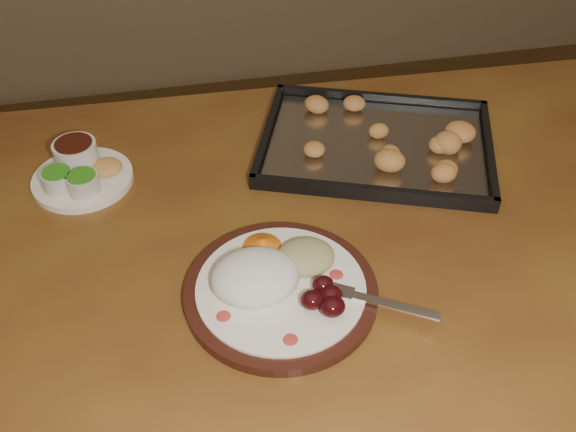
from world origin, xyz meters
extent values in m
cube|color=brown|center=(0.01, 0.22, 0.73)|extent=(1.53, 0.95, 0.04)
cylinder|color=#532D18|center=(0.70, 0.58, 0.35)|extent=(0.07, 0.07, 0.71)
cylinder|color=black|center=(0.00, 0.11, 0.76)|extent=(0.27, 0.27, 0.02)
cylinder|color=white|center=(0.00, 0.11, 0.77)|extent=(0.24, 0.24, 0.01)
ellipsoid|color=#BF332D|center=(-0.09, 0.07, 0.77)|extent=(0.02, 0.02, 0.00)
ellipsoid|color=#BF332D|center=(-0.01, 0.01, 0.77)|extent=(0.02, 0.02, 0.00)
ellipsoid|color=#BF332D|center=(0.08, 0.11, 0.77)|extent=(0.02, 0.02, 0.00)
ellipsoid|color=#BF332D|center=(-0.07, 0.16, 0.77)|extent=(0.02, 0.02, 0.00)
ellipsoid|color=silver|center=(-0.03, 0.12, 0.78)|extent=(0.16, 0.15, 0.06)
ellipsoid|color=#3E080C|center=(0.03, 0.06, 0.78)|extent=(0.03, 0.03, 0.03)
ellipsoid|color=#3E080C|center=(0.06, 0.07, 0.78)|extent=(0.03, 0.03, 0.03)
ellipsoid|color=#3E080C|center=(0.06, 0.09, 0.78)|extent=(0.03, 0.03, 0.03)
ellipsoid|color=#3E080C|center=(0.06, 0.04, 0.78)|extent=(0.03, 0.03, 0.03)
ellipsoid|color=tan|center=(0.05, 0.15, 0.78)|extent=(0.11, 0.11, 0.03)
cone|color=orange|center=(-0.01, 0.19, 0.78)|extent=(0.06, 0.06, 0.03)
cube|color=white|center=(0.14, 0.04, 0.77)|extent=(0.12, 0.08, 0.00)
cube|color=white|center=(0.08, 0.08, 0.77)|extent=(0.04, 0.04, 0.00)
cylinder|color=white|center=(0.05, 0.08, 0.77)|extent=(0.03, 0.02, 0.00)
cylinder|color=white|center=(0.06, 0.09, 0.77)|extent=(0.03, 0.02, 0.00)
cylinder|color=white|center=(0.06, 0.09, 0.77)|extent=(0.03, 0.02, 0.00)
cylinder|color=white|center=(0.06, 0.10, 0.77)|extent=(0.03, 0.02, 0.00)
cylinder|color=white|center=(-0.28, 0.43, 0.76)|extent=(0.17, 0.17, 0.01)
cylinder|color=beige|center=(-0.32, 0.40, 0.78)|extent=(0.05, 0.05, 0.03)
cylinder|color=#318D1C|center=(-0.32, 0.40, 0.79)|extent=(0.05, 0.05, 0.00)
cylinder|color=beige|center=(-0.27, 0.39, 0.78)|extent=(0.05, 0.05, 0.03)
cylinder|color=#318D1C|center=(-0.27, 0.39, 0.79)|extent=(0.05, 0.05, 0.00)
cylinder|color=silver|center=(-0.29, 0.47, 0.78)|extent=(0.07, 0.07, 0.04)
cylinder|color=black|center=(-0.29, 0.47, 0.81)|extent=(0.06, 0.06, 0.00)
ellipsoid|color=gold|center=(-0.24, 0.43, 0.77)|extent=(0.05, 0.05, 0.02)
cube|color=black|center=(0.24, 0.42, 0.75)|extent=(0.49, 0.43, 0.01)
cube|color=black|center=(0.29, 0.55, 0.77)|extent=(0.39, 0.15, 0.02)
cube|color=black|center=(0.19, 0.28, 0.77)|extent=(0.39, 0.15, 0.02)
cube|color=black|center=(0.43, 0.35, 0.77)|extent=(0.12, 0.29, 0.02)
cube|color=black|center=(0.05, 0.49, 0.77)|extent=(0.12, 0.29, 0.02)
cube|color=#B0B0B5|center=(0.24, 0.42, 0.76)|extent=(0.46, 0.39, 0.00)
ellipsoid|color=#C79345|center=(0.29, 0.40, 0.78)|extent=(0.05, 0.04, 0.03)
ellipsoid|color=#C79345|center=(0.34, 0.41, 0.78)|extent=(0.06, 0.06, 0.03)
ellipsoid|color=#C79345|center=(0.30, 0.48, 0.78)|extent=(0.06, 0.06, 0.03)
ellipsoid|color=#C79345|center=(0.26, 0.47, 0.78)|extent=(0.04, 0.05, 0.03)
ellipsoid|color=#C79345|center=(0.22, 0.50, 0.78)|extent=(0.06, 0.06, 0.03)
ellipsoid|color=#C79345|center=(0.20, 0.45, 0.78)|extent=(0.06, 0.06, 0.03)
ellipsoid|color=#C79345|center=(0.14, 0.46, 0.78)|extent=(0.05, 0.04, 0.03)
ellipsoid|color=#C79345|center=(0.17, 0.40, 0.78)|extent=(0.06, 0.06, 0.03)
ellipsoid|color=#C79345|center=(0.16, 0.40, 0.78)|extent=(0.06, 0.06, 0.03)
ellipsoid|color=#C79345|center=(0.21, 0.35, 0.78)|extent=(0.04, 0.05, 0.03)
ellipsoid|color=#C79345|center=(0.25, 0.38, 0.78)|extent=(0.06, 0.06, 0.03)
ellipsoid|color=#C79345|center=(0.32, 0.35, 0.78)|extent=(0.06, 0.06, 0.03)
camera|label=1|loc=(-0.11, -0.48, 1.45)|focal=40.00mm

